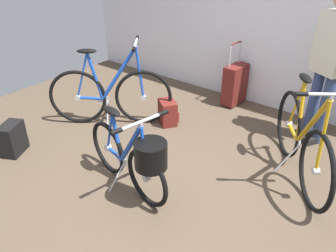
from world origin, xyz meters
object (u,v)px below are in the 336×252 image
folding_bike_foreground (134,157)px  display_bike_left (110,94)px  visitor_near_wall (330,60)px  backpack_on_floor (168,112)px  display_bike_right (302,141)px  rolling_suitcase (235,84)px  handbag_on_floor (12,139)px

folding_bike_foreground → display_bike_left: size_ratio=0.95×
folding_bike_foreground → visitor_near_wall: bearing=63.8°
folding_bike_foreground → backpack_on_floor: 1.32m
visitor_near_wall → folding_bike_foreground: bearing=-116.2°
display_bike_right → rolling_suitcase: size_ratio=1.44×
rolling_suitcase → visitor_near_wall: bearing=-12.8°
display_bike_right → backpack_on_floor: bearing=178.0°
display_bike_right → handbag_on_floor: (-2.45, -1.44, -0.21)m
folding_bike_foreground → handbag_on_floor: (-1.43, -0.32, -0.22)m
handbag_on_floor → rolling_suitcase: bearing=63.4°
folding_bike_foreground → handbag_on_floor: 1.48m
folding_bike_foreground → rolling_suitcase: rolling_suitcase is taller
display_bike_left → display_bike_right: size_ratio=0.97×
backpack_on_floor → rolling_suitcase: bearing=69.7°
visitor_near_wall → backpack_on_floor: size_ratio=5.18×
folding_bike_foreground → display_bike_left: 1.34m
display_bike_right → backpack_on_floor: size_ratio=3.86×
display_bike_left → visitor_near_wall: (2.03, 1.13, 0.54)m
display_bike_left → visitor_near_wall: bearing=29.0°
display_bike_left → rolling_suitcase: bearing=56.9°
rolling_suitcase → display_bike_left: bearing=-123.1°
folding_bike_foreground → rolling_suitcase: (-0.20, 2.15, -0.10)m
display_bike_left → rolling_suitcase: 1.65m
visitor_near_wall → handbag_on_floor: (-2.36, -2.21, -0.75)m
display_bike_left → rolling_suitcase: (0.90, 1.38, -0.09)m
folding_bike_foreground → visitor_near_wall: 2.17m
display_bike_left → display_bike_right: (2.12, 0.35, 0.00)m
display_bike_left → rolling_suitcase: size_ratio=1.40×
visitor_near_wall → backpack_on_floor: (-1.49, -0.72, -0.77)m
backpack_on_floor → handbag_on_floor: (-0.88, -1.49, 0.02)m
display_bike_left → handbag_on_floor: (-0.34, -1.09, -0.21)m
display_bike_right → handbag_on_floor: 2.85m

